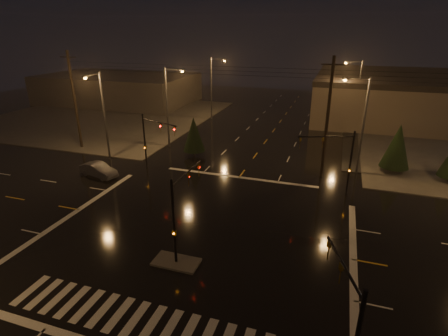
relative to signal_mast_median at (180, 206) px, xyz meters
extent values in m
plane|color=black|center=(0.00, 3.07, -3.75)|extent=(140.00, 140.00, 0.00)
cube|color=#413F3A|center=(-30.00, 33.07, -3.69)|extent=(36.00, 36.00, 0.12)
cube|color=#413F3A|center=(0.00, -0.93, -3.68)|extent=(3.00, 1.60, 0.15)
cube|color=beige|center=(0.00, -5.93, -3.75)|extent=(15.00, 2.60, 0.01)
cube|color=beige|center=(0.00, 14.07, -3.75)|extent=(16.00, 0.50, 0.01)
cube|color=#413C39|center=(-35.00, 45.07, -0.95)|extent=(30.00, 18.00, 5.60)
cylinder|color=black|center=(0.00, -0.93, -0.75)|extent=(0.18, 0.18, 6.00)
cylinder|color=black|center=(0.00, 1.32, 1.75)|extent=(0.12, 4.50, 0.12)
imported|color=#594707|center=(0.00, 3.35, 1.70)|extent=(0.16, 0.20, 1.00)
cube|color=#594707|center=(0.00, -0.93, -1.45)|extent=(0.25, 0.18, 0.35)
cylinder|color=black|center=(10.50, 13.57, -0.75)|extent=(0.18, 0.18, 6.00)
cylinder|color=black|center=(8.15, 12.72, 1.75)|extent=(4.74, 1.82, 0.12)
imported|color=#594707|center=(6.04, 11.95, 1.70)|extent=(0.24, 0.22, 1.00)
cube|color=#594707|center=(10.50, 13.57, -1.45)|extent=(0.25, 0.18, 0.35)
cylinder|color=black|center=(-10.50, 13.57, -0.75)|extent=(0.18, 0.18, 6.00)
cylinder|color=black|center=(-8.15, 12.72, 1.75)|extent=(4.74, 1.82, 0.12)
imported|color=#594707|center=(-6.04, 11.95, 1.70)|extent=(0.24, 0.22, 1.00)
cube|color=#594707|center=(-10.50, 13.57, -1.45)|extent=(0.25, 0.18, 0.35)
cylinder|color=black|center=(9.82, -5.55, 1.75)|extent=(1.48, 3.80, 0.12)
imported|color=#594707|center=(9.20, -3.86, 1.70)|extent=(0.22, 0.24, 1.00)
cylinder|color=#38383A|center=(-11.50, 21.07, 1.25)|extent=(0.24, 0.24, 10.00)
cylinder|color=#38383A|center=(-10.30, 21.07, 6.05)|extent=(2.40, 0.14, 0.14)
cube|color=#38383A|center=(-9.20, 21.07, 6.00)|extent=(0.70, 0.30, 0.18)
sphere|color=#FF9C2D|center=(-9.20, 21.07, 5.87)|extent=(0.32, 0.32, 0.32)
cylinder|color=#38383A|center=(-11.50, 37.07, 1.25)|extent=(0.24, 0.24, 10.00)
cylinder|color=#38383A|center=(-10.30, 37.07, 6.05)|extent=(2.40, 0.14, 0.14)
cube|color=#38383A|center=(-9.20, 37.07, 6.00)|extent=(0.70, 0.30, 0.18)
sphere|color=#FF9C2D|center=(-9.20, 37.07, 5.87)|extent=(0.32, 0.32, 0.32)
cylinder|color=#38383A|center=(11.50, 19.07, 1.25)|extent=(0.24, 0.24, 10.00)
cylinder|color=#38383A|center=(10.30, 19.07, 6.05)|extent=(2.40, 0.14, 0.14)
cube|color=#38383A|center=(9.20, 19.07, 6.00)|extent=(0.70, 0.30, 0.18)
sphere|color=#FF9C2D|center=(9.20, 19.07, 5.87)|extent=(0.32, 0.32, 0.32)
cylinder|color=#38383A|center=(11.50, 39.07, 1.25)|extent=(0.24, 0.24, 10.00)
cylinder|color=#38383A|center=(10.30, 39.07, 6.05)|extent=(2.40, 0.14, 0.14)
cube|color=#38383A|center=(9.20, 39.07, 6.00)|extent=(0.70, 0.30, 0.18)
sphere|color=#FF9C2D|center=(9.20, 39.07, 5.87)|extent=(0.32, 0.32, 0.32)
cylinder|color=#38383A|center=(-16.00, 14.57, 1.25)|extent=(0.24, 0.24, 10.00)
cylinder|color=#38383A|center=(-16.00, 13.37, 6.05)|extent=(0.14, 2.40, 0.14)
cube|color=#38383A|center=(-16.00, 12.27, 6.00)|extent=(0.30, 0.70, 0.18)
sphere|color=#FF9C2D|center=(-16.00, 12.27, 5.87)|extent=(0.32, 0.32, 0.32)
cylinder|color=black|center=(-22.00, 17.07, 2.25)|extent=(0.32, 0.32, 12.00)
cube|color=black|center=(-22.00, 17.07, 7.45)|extent=(2.20, 0.12, 0.12)
cylinder|color=black|center=(8.00, 17.07, 2.25)|extent=(0.32, 0.32, 12.00)
cube|color=black|center=(8.00, 17.07, 7.45)|extent=(2.20, 0.12, 0.12)
cylinder|color=black|center=(15.16, 20.37, -3.40)|extent=(0.18, 0.18, 0.70)
cone|color=black|center=(15.16, 20.37, -0.75)|extent=(2.94, 2.94, 4.60)
cylinder|color=black|center=(20.05, 19.28, -3.40)|extent=(0.18, 0.18, 0.70)
cylinder|color=black|center=(-6.93, 18.66, -3.40)|extent=(0.18, 0.18, 0.70)
cone|color=black|center=(-6.93, 18.66, -1.02)|extent=(2.61, 2.61, 4.07)
imported|color=#515258|center=(-13.91, 9.77, -3.04)|extent=(4.53, 2.42, 1.42)
camera|label=1|loc=(8.89, -17.90, 10.44)|focal=28.00mm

